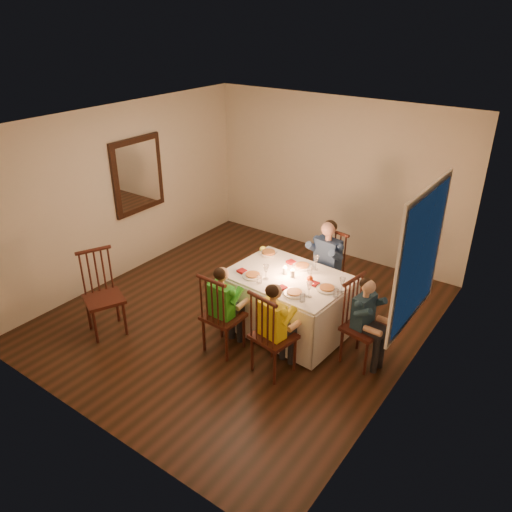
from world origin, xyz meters
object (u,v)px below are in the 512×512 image
Objects in this scene: chair_adult at (323,303)px; chair_near_left at (224,348)px; adult at (323,303)px; serving_bowl at (269,254)px; chair_near_right at (273,370)px; chair_end at (360,361)px; child_yellow at (273,370)px; child_teal at (360,361)px; dining_table at (288,291)px; chair_extra at (109,331)px; child_green at (224,348)px.

chair_adult is 1.72m from chair_near_left.
serving_bowl is (-0.61, -0.51, 0.82)m from adult.
chair_near_right is 1.65m from adult.
adult is (-0.99, 0.89, 0.00)m from chair_end.
child_teal is (0.76, 0.75, 0.00)m from child_yellow.
dining_table reaches higher than chair_end.
chair_extra is 0.98× the size of child_green.
adult is 5.67× the size of serving_bowl.
dining_table is 1.41× the size of chair_extra.
chair_adult and chair_near_right have the same top height.
dining_table reaches higher than chair_near_right.
child_teal is (2.93, 1.36, 0.00)m from chair_extra.
serving_bowl is at bearing 85.06° from child_teal.
child_yellow is at bearing -64.43° from dining_table.
chair_end is at bearing -34.69° from adult.
chair_extra is (-2.17, -0.61, 0.00)m from chair_near_right.
serving_bowl reaches higher than adult.
chair_near_left is 0.94× the size of child_green.
chair_end is at bearing -125.98° from chair_near_right.
child_yellow is at bearing 142.87° from chair_end.
chair_extra is at bearing 22.91° from child_green.
adult is 1.14m from serving_bowl.
chair_extra is 1.01× the size of child_teal.
child_teal is (0.99, -0.89, 0.00)m from chair_adult.
adult reaches higher than child_yellow.
chair_near_left is at bearing -43.09° from chair_extra.
child_yellow reaches higher than chair_extra.
child_green is at bearing -0.00° from chair_near_left.
child_green is at bearing 10.60° from child_yellow.
adult is at bearing -106.01° from child_green.
child_teal is (1.48, 0.76, 0.00)m from chair_near_left.
chair_adult is at bearing -106.01° from chair_near_left.
chair_near_left is at bearing -83.86° from serving_bowl.
chair_end is 0.00m from child_teal.
child_yellow is 1.62m from serving_bowl.
child_yellow reaches higher than child_teal.
chair_end is 0.96× the size of chair_extra.
chair_adult is (0.09, 0.82, -0.56)m from dining_table.
dining_table is 0.66m from serving_bowl.
chair_end is at bearing -40.62° from chair_extra.
chair_near_right is 0.93× the size of child_yellow.
chair_end is (1.08, -0.06, -0.56)m from dining_table.
chair_end is 3.23m from chair_extra.
child_teal is (1.48, 0.76, 0.00)m from child_green.
chair_near_left is at bearing -99.38° from adult.
chair_extra is 0.97× the size of child_yellow.
chair_near_left is 0.93× the size of child_yellow.
serving_bowl is at bearing -83.37° from chair_near_left.
chair_adult is 1.33m from child_teal.
chair_near_left is (-0.40, -0.82, -0.56)m from dining_table.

